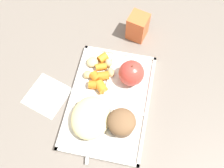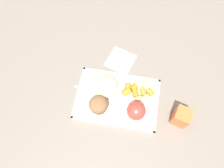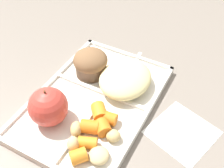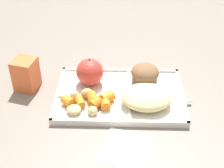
# 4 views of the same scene
# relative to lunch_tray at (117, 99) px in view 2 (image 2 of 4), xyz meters

# --- Properties ---
(ground) EXTENTS (6.00, 6.00, 0.00)m
(ground) POSITION_rel_lunch_tray_xyz_m (0.00, 0.00, -0.01)
(ground) COLOR slate
(lunch_tray) EXTENTS (0.33, 0.22, 0.02)m
(lunch_tray) POSITION_rel_lunch_tray_xyz_m (0.00, 0.00, 0.00)
(lunch_tray) COLOR silver
(lunch_tray) RESTS_ON ground
(green_apple) EXTENTS (0.07, 0.07, 0.08)m
(green_apple) POSITION_rel_lunch_tray_xyz_m (-0.08, 0.05, 0.04)
(green_apple) COLOR #C63D33
(green_apple) RESTS_ON lunch_tray
(bran_muffin) EXTENTS (0.07, 0.07, 0.06)m
(bran_muffin) POSITION_rel_lunch_tray_xyz_m (0.07, 0.05, 0.03)
(bran_muffin) COLOR brown
(bran_muffin) RESTS_ON lunch_tray
(carrot_slice_small) EXTENTS (0.04, 0.04, 0.02)m
(carrot_slice_small) POSITION_rel_lunch_tray_xyz_m (-0.13, -0.05, 0.02)
(carrot_slice_small) COLOR orange
(carrot_slice_small) RESTS_ON lunch_tray
(carrot_slice_back) EXTENTS (0.04, 0.04, 0.03)m
(carrot_slice_back) POSITION_rel_lunch_tray_xyz_m (-0.06, -0.05, 0.02)
(carrot_slice_back) COLOR orange
(carrot_slice_back) RESTS_ON lunch_tray
(carrot_slice_edge) EXTENTS (0.04, 0.04, 0.03)m
(carrot_slice_edge) POSITION_rel_lunch_tray_xyz_m (-0.03, -0.03, 0.02)
(carrot_slice_edge) COLOR orange
(carrot_slice_edge) RESTS_ON lunch_tray
(carrot_slice_center) EXTENTS (0.03, 0.04, 0.02)m
(carrot_slice_center) POSITION_rel_lunch_tray_xyz_m (-0.10, -0.05, 0.01)
(carrot_slice_center) COLOR orange
(carrot_slice_center) RESTS_ON lunch_tray
(carrot_slice_near_corner) EXTENTS (0.03, 0.04, 0.02)m
(carrot_slice_near_corner) POSITION_rel_lunch_tray_xyz_m (-0.07, -0.03, 0.02)
(carrot_slice_near_corner) COLOR orange
(carrot_slice_near_corner) RESTS_ON lunch_tray
(carrot_slice_tilted) EXTENTS (0.03, 0.02, 0.02)m
(carrot_slice_tilted) POSITION_rel_lunch_tray_xyz_m (-0.03, -0.06, 0.02)
(carrot_slice_tilted) COLOR orange
(carrot_slice_tilted) RESTS_ON lunch_tray
(potato_chunk_corner) EXTENTS (0.03, 0.03, 0.03)m
(potato_chunk_corner) POSITION_rel_lunch_tray_xyz_m (-0.11, -0.03, 0.02)
(potato_chunk_corner) COLOR tan
(potato_chunk_corner) RESTS_ON lunch_tray
(potato_chunk_wedge) EXTENTS (0.03, 0.03, 0.02)m
(potato_chunk_wedge) POSITION_rel_lunch_tray_xyz_m (-0.06, -0.08, 0.01)
(potato_chunk_wedge) COLOR tan
(potato_chunk_wedge) RESTS_ON lunch_tray
(potato_chunk_large) EXTENTS (0.03, 0.03, 0.03)m
(potato_chunk_large) POSITION_rel_lunch_tray_xyz_m (-0.08, -0.01, 0.02)
(potato_chunk_large) COLOR tan
(potato_chunk_large) RESTS_ON lunch_tray
(potato_chunk_small) EXTENTS (0.04, 0.04, 0.02)m
(potato_chunk_small) POSITION_rel_lunch_tray_xyz_m (-0.11, -0.07, 0.01)
(potato_chunk_small) COLOR tan
(potato_chunk_small) RESTS_ON lunch_tray
(egg_noodle_pile) EXTENTS (0.12, 0.10, 0.04)m
(egg_noodle_pile) POSITION_rel_lunch_tray_xyz_m (0.07, -0.04, 0.03)
(egg_noodle_pile) COLOR beige
(egg_noodle_pile) RESTS_ON lunch_tray
(meatball_front) EXTENTS (0.03, 0.03, 0.03)m
(meatball_front) POSITION_rel_lunch_tray_xyz_m (0.07, -0.04, 0.02)
(meatball_front) COLOR brown
(meatball_front) RESTS_ON lunch_tray
(meatball_side) EXTENTS (0.04, 0.04, 0.04)m
(meatball_side) POSITION_rel_lunch_tray_xyz_m (0.07, -0.05, 0.02)
(meatball_side) COLOR #755B4C
(meatball_side) RESTS_ON lunch_tray
(meatball_center) EXTENTS (0.03, 0.03, 0.03)m
(meatball_center) POSITION_rel_lunch_tray_xyz_m (0.05, -0.02, 0.02)
(meatball_center) COLOR brown
(meatball_center) RESTS_ON lunch_tray
(meatball_back) EXTENTS (0.03, 0.03, 0.03)m
(meatball_back) POSITION_rel_lunch_tray_xyz_m (0.10, -0.03, 0.02)
(meatball_back) COLOR brown
(meatball_back) RESTS_ON lunch_tray
(plastic_fork) EXTENTS (0.15, 0.04, 0.00)m
(plastic_fork) POSITION_rel_lunch_tray_xyz_m (0.10, -0.03, 0.01)
(plastic_fork) COLOR white
(plastic_fork) RESTS_ON lunch_tray
(milk_carton) EXTENTS (0.07, 0.07, 0.09)m
(milk_carton) POSITION_rel_lunch_tray_xyz_m (-0.25, 0.04, 0.04)
(milk_carton) COLOR orange
(milk_carton) RESTS_ON ground
(paper_napkin) EXTENTS (0.13, 0.13, 0.00)m
(paper_napkin) POSITION_rel_lunch_tray_xyz_m (0.02, -0.18, -0.01)
(paper_napkin) COLOR white
(paper_napkin) RESTS_ON ground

